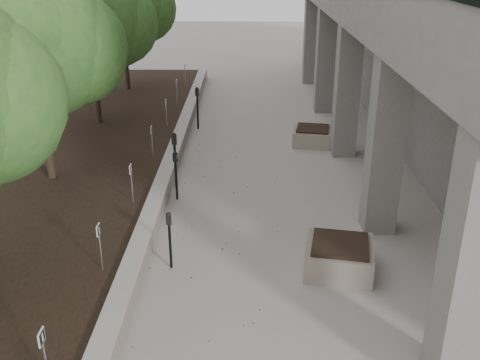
{
  "coord_description": "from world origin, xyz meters",
  "views": [
    {
      "loc": [
        0.37,
        -5.32,
        6.01
      ],
      "look_at": [
        0.22,
        6.51,
        0.98
      ],
      "focal_mm": 40.86,
      "sensor_mm": 36.0,
      "label": 1
    }
  ],
  "objects_px": {
    "crabapple_tree_3": "(38,76)",
    "parking_meter_5": "(198,108)",
    "planter_back": "(312,136)",
    "planter_front": "(339,256)",
    "crabapple_tree_5": "(123,24)",
    "parking_meter_4": "(175,160)",
    "parking_meter_2": "(170,240)",
    "parking_meter_3": "(176,176)",
    "crabapple_tree_4": "(91,43)"
  },
  "relations": [
    {
      "from": "crabapple_tree_5",
      "to": "crabapple_tree_3",
      "type": "bearing_deg",
      "value": -90.0
    },
    {
      "from": "crabapple_tree_3",
      "to": "crabapple_tree_4",
      "type": "xyz_separation_m",
      "value": [
        0.0,
        5.0,
        0.0
      ]
    },
    {
      "from": "planter_back",
      "to": "planter_front",
      "type": "bearing_deg",
      "value": -92.27
    },
    {
      "from": "parking_meter_2",
      "to": "parking_meter_5",
      "type": "bearing_deg",
      "value": 87.87
    },
    {
      "from": "parking_meter_3",
      "to": "planter_back",
      "type": "height_order",
      "value": "parking_meter_3"
    },
    {
      "from": "parking_meter_4",
      "to": "planter_front",
      "type": "bearing_deg",
      "value": -46.45
    },
    {
      "from": "crabapple_tree_5",
      "to": "parking_meter_2",
      "type": "relative_size",
      "value": 4.31
    },
    {
      "from": "planter_back",
      "to": "parking_meter_5",
      "type": "bearing_deg",
      "value": 157.8
    },
    {
      "from": "parking_meter_2",
      "to": "parking_meter_4",
      "type": "bearing_deg",
      "value": 91.9
    },
    {
      "from": "parking_meter_2",
      "to": "parking_meter_5",
      "type": "distance_m",
      "value": 9.3
    },
    {
      "from": "parking_meter_5",
      "to": "crabapple_tree_3",
      "type": "bearing_deg",
      "value": -115.38
    },
    {
      "from": "crabapple_tree_5",
      "to": "parking_meter_2",
      "type": "bearing_deg",
      "value": -75.19
    },
    {
      "from": "crabapple_tree_4",
      "to": "planter_front",
      "type": "distance_m",
      "value": 11.62
    },
    {
      "from": "crabapple_tree_4",
      "to": "crabapple_tree_5",
      "type": "distance_m",
      "value": 5.0
    },
    {
      "from": "crabapple_tree_4",
      "to": "parking_meter_3",
      "type": "xyz_separation_m",
      "value": [
        3.37,
        -5.47,
        -2.46
      ]
    },
    {
      "from": "crabapple_tree_3",
      "to": "parking_meter_2",
      "type": "bearing_deg",
      "value": -46.0
    },
    {
      "from": "parking_meter_5",
      "to": "planter_front",
      "type": "xyz_separation_m",
      "value": [
        3.63,
        -9.33,
        -0.46
      ]
    },
    {
      "from": "crabapple_tree_3",
      "to": "crabapple_tree_4",
      "type": "relative_size",
      "value": 1.0
    },
    {
      "from": "parking_meter_2",
      "to": "parking_meter_3",
      "type": "relative_size",
      "value": 0.95
    },
    {
      "from": "planter_front",
      "to": "planter_back",
      "type": "relative_size",
      "value": 1.08
    },
    {
      "from": "crabapple_tree_3",
      "to": "parking_meter_5",
      "type": "height_order",
      "value": "crabapple_tree_3"
    },
    {
      "from": "parking_meter_3",
      "to": "planter_front",
      "type": "height_order",
      "value": "parking_meter_3"
    },
    {
      "from": "parking_meter_2",
      "to": "crabapple_tree_5",
      "type": "bearing_deg",
      "value": 101.28
    },
    {
      "from": "parking_meter_2",
      "to": "parking_meter_4",
      "type": "distance_m",
      "value": 4.14
    },
    {
      "from": "parking_meter_2",
      "to": "parking_meter_3",
      "type": "height_order",
      "value": "parking_meter_3"
    },
    {
      "from": "parking_meter_5",
      "to": "planter_front",
      "type": "relative_size",
      "value": 1.16
    },
    {
      "from": "parking_meter_2",
      "to": "planter_back",
      "type": "xyz_separation_m",
      "value": [
        3.71,
        7.69,
        -0.34
      ]
    },
    {
      "from": "parking_meter_4",
      "to": "parking_meter_2",
      "type": "bearing_deg",
      "value": -83.41
    },
    {
      "from": "parking_meter_2",
      "to": "parking_meter_3",
      "type": "bearing_deg",
      "value": 91.19
    },
    {
      "from": "parking_meter_5",
      "to": "planter_back",
      "type": "height_order",
      "value": "parking_meter_5"
    },
    {
      "from": "parking_meter_4",
      "to": "parking_meter_5",
      "type": "xyz_separation_m",
      "value": [
        0.16,
        5.18,
        -0.01
      ]
    },
    {
      "from": "crabapple_tree_4",
      "to": "parking_meter_3",
      "type": "height_order",
      "value": "crabapple_tree_4"
    },
    {
      "from": "parking_meter_2",
      "to": "parking_meter_3",
      "type": "distance_m",
      "value": 3.31
    },
    {
      "from": "crabapple_tree_3",
      "to": "planter_front",
      "type": "bearing_deg",
      "value": -28.37
    },
    {
      "from": "crabapple_tree_4",
      "to": "parking_meter_4",
      "type": "bearing_deg",
      "value": -55.04
    },
    {
      "from": "crabapple_tree_3",
      "to": "crabapple_tree_5",
      "type": "height_order",
      "value": "same"
    },
    {
      "from": "crabapple_tree_4",
      "to": "parking_meter_4",
      "type": "height_order",
      "value": "crabapple_tree_4"
    },
    {
      "from": "crabapple_tree_5",
      "to": "planter_back",
      "type": "xyz_separation_m",
      "value": [
        7.35,
        -6.08,
        -2.83
      ]
    },
    {
      "from": "parking_meter_5",
      "to": "crabapple_tree_5",
      "type": "bearing_deg",
      "value": 133.69
    },
    {
      "from": "crabapple_tree_5",
      "to": "parking_meter_4",
      "type": "xyz_separation_m",
      "value": [
        3.25,
        -9.65,
        -2.35
      ]
    },
    {
      "from": "crabapple_tree_5",
      "to": "parking_meter_2",
      "type": "distance_m",
      "value": 14.46
    },
    {
      "from": "parking_meter_3",
      "to": "parking_meter_4",
      "type": "distance_m",
      "value": 0.84
    },
    {
      "from": "parking_meter_2",
      "to": "planter_front",
      "type": "bearing_deg",
      "value": -4.07
    },
    {
      "from": "crabapple_tree_5",
      "to": "parking_meter_5",
      "type": "relative_size",
      "value": 3.55
    },
    {
      "from": "crabapple_tree_5",
      "to": "planter_front",
      "type": "height_order",
      "value": "crabapple_tree_5"
    },
    {
      "from": "parking_meter_4",
      "to": "parking_meter_5",
      "type": "distance_m",
      "value": 5.18
    },
    {
      "from": "planter_back",
      "to": "crabapple_tree_4",
      "type": "bearing_deg",
      "value": 171.66
    },
    {
      "from": "parking_meter_4",
      "to": "planter_back",
      "type": "xyz_separation_m",
      "value": [
        4.1,
        3.57,
        -0.48
      ]
    },
    {
      "from": "crabapple_tree_4",
      "to": "planter_front",
      "type": "bearing_deg",
      "value": -51.34
    },
    {
      "from": "planter_front",
      "to": "parking_meter_5",
      "type": "bearing_deg",
      "value": 111.24
    }
  ]
}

